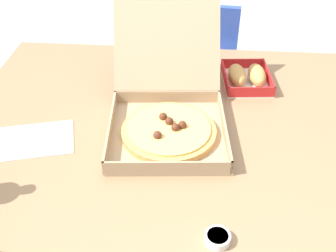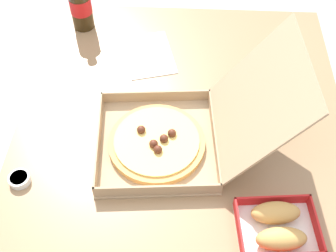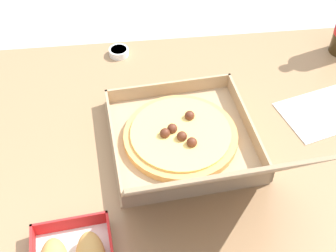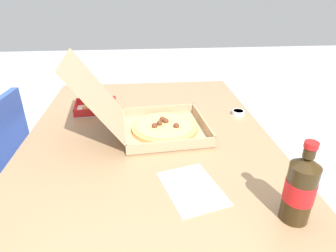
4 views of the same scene
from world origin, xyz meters
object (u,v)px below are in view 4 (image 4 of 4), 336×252
at_px(pizza_box_open, 152,122).
at_px(bread_side_box, 96,106).
at_px(dipping_sauce_cup, 238,112).
at_px(cola_bottle, 300,188).
at_px(paper_menu, 192,188).

xyz_separation_m(pizza_box_open, bread_side_box, (0.25, 0.25, -0.02)).
relative_size(bread_side_box, dipping_sauce_cup, 3.63).
bearing_deg(cola_bottle, pizza_box_open, 34.24).
relative_size(pizza_box_open, bread_side_box, 2.64).
bearing_deg(paper_menu, cola_bottle, -135.27).
height_order(cola_bottle, dipping_sauce_cup, cola_bottle).
height_order(cola_bottle, paper_menu, cola_bottle).
bearing_deg(cola_bottle, dipping_sauce_cup, -5.13).
height_order(bread_side_box, dipping_sauce_cup, bread_side_box).
xyz_separation_m(bread_side_box, paper_menu, (-0.61, -0.35, -0.02)).
bearing_deg(pizza_box_open, dipping_sauce_cup, -70.73).
bearing_deg(bread_side_box, paper_menu, -149.70).
xyz_separation_m(paper_menu, dipping_sauce_cup, (0.50, -0.30, 0.01)).
bearing_deg(bread_side_box, cola_bottle, -141.43).
height_order(bread_side_box, paper_menu, bread_side_box).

